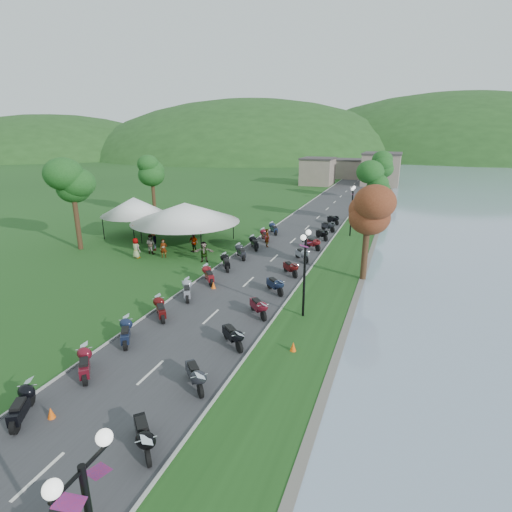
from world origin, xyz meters
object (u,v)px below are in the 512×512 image
(pedestrian_a, at_px, (164,257))
(pedestrian_b, at_px, (151,254))
(vendor_tent_main, at_px, (186,224))
(pedestrian_c, at_px, (154,250))

(pedestrian_a, relative_size, pedestrian_b, 0.92)
(vendor_tent_main, relative_size, pedestrian_a, 4.21)
(vendor_tent_main, xyz_separation_m, pedestrian_c, (-1.72, -2.85, -2.00))
(pedestrian_b, bearing_deg, vendor_tent_main, -105.53)
(vendor_tent_main, xyz_separation_m, pedestrian_b, (-1.39, -3.83, -2.00))
(pedestrian_a, xyz_separation_m, pedestrian_c, (-2.02, 1.55, 0.00))
(vendor_tent_main, relative_size, pedestrian_c, 3.64)
(pedestrian_b, bearing_deg, pedestrian_c, -66.82)
(vendor_tent_main, distance_m, pedestrian_a, 4.84)
(vendor_tent_main, relative_size, pedestrian_b, 3.88)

